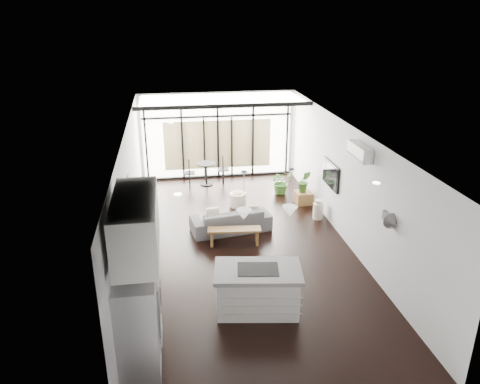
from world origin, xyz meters
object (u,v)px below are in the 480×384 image
object	(u,v)px
tv	(331,175)
pouf	(238,200)
console_bench	(234,236)
sofa	(231,216)
fridge	(137,328)
island	(258,290)
milk_can	(318,209)

from	to	relation	value
tv	pouf	bearing A→B (deg)	147.94
tv	console_bench	bearing A→B (deg)	-161.06
pouf	console_bench	bearing A→B (deg)	-100.78
sofa	fridge	bearing A→B (deg)	57.53
pouf	island	bearing A→B (deg)	-94.45
milk_can	island	bearing A→B (deg)	-122.38
island	console_bench	size ratio (longest dim) A/B	1.25
island	tv	distance (m)	4.47
fridge	milk_can	distance (m)	6.76
pouf	milk_can	distance (m)	2.31
console_bench	sofa	bearing A→B (deg)	94.40
console_bench	pouf	world-z (taller)	console_bench
milk_can	tv	distance (m)	1.07
fridge	island	bearing A→B (deg)	31.94
fridge	tv	bearing A→B (deg)	46.05
island	milk_can	xyz separation A→B (m)	(2.37, 3.73, -0.16)
console_bench	tv	bearing A→B (deg)	24.75
milk_can	tv	size ratio (longest dim) A/B	0.49
console_bench	tv	size ratio (longest dim) A/B	1.15
console_bench	tv	xyz separation A→B (m)	(2.63, 0.90, 1.10)
island	pouf	size ratio (longest dim) A/B	3.30
console_bench	island	bearing A→B (deg)	-83.10
tv	island	bearing A→B (deg)	-126.05
fridge	sofa	size ratio (longest dim) A/B	0.83
fridge	pouf	size ratio (longest dim) A/B	3.43
fridge	console_bench	world-z (taller)	fridge
console_bench	pouf	size ratio (longest dim) A/B	2.64
island	console_bench	xyz separation A→B (m)	(-0.05, 2.64, -0.23)
milk_can	pouf	bearing A→B (deg)	149.20
milk_can	tv	xyz separation A→B (m)	(0.21, -0.19, 1.03)
console_bench	pouf	distance (m)	2.32
island	console_bench	distance (m)	2.65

